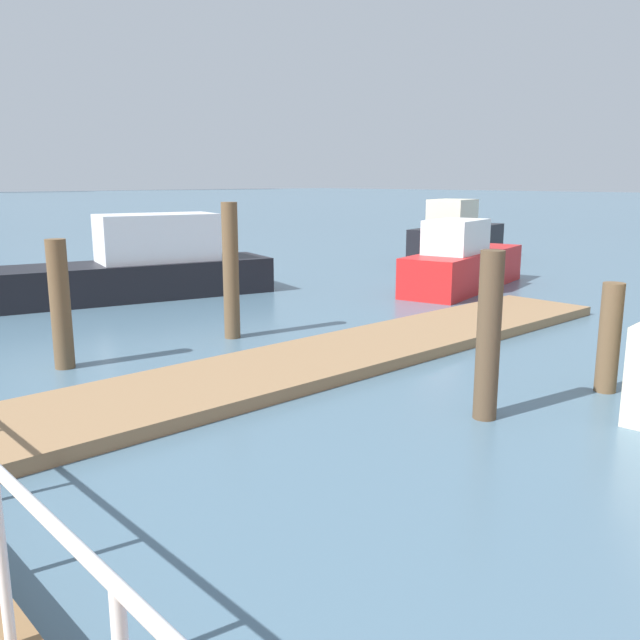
# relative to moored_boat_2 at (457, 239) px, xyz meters

# --- Properties ---
(floating_dock) EXTENTS (13.25, 2.00, 0.18)m
(floating_dock) POSITION_rel_moored_boat_2_xyz_m (-12.23, -6.64, -0.71)
(floating_dock) COLOR #93704C
(floating_dock) RESTS_ON ground_plane
(dock_piling_2) EXTENTS (0.29, 0.29, 1.51)m
(dock_piling_2) POSITION_rel_moored_boat_2_xyz_m (-10.57, -10.26, -0.05)
(dock_piling_2) COLOR brown
(dock_piling_2) RESTS_ON ground_plane
(dock_piling_3) EXTENTS (0.29, 0.29, 2.47)m
(dock_piling_3) POSITION_rel_moored_boat_2_xyz_m (-12.51, -4.17, 0.43)
(dock_piling_3) COLOR brown
(dock_piling_3) RESTS_ON ground_plane
(dock_piling_4) EXTENTS (0.30, 0.30, 1.99)m
(dock_piling_4) POSITION_rel_moored_boat_2_xyz_m (-15.60, -4.08, 0.19)
(dock_piling_4) COLOR brown
(dock_piling_4) RESTS_ON ground_plane
(dock_piling_5) EXTENTS (0.29, 0.29, 2.05)m
(dock_piling_5) POSITION_rel_moored_boat_2_xyz_m (-12.69, -9.74, 0.22)
(dock_piling_5) COLOR brown
(dock_piling_5) RESTS_ON ground_plane
(moored_boat_2) EXTENTS (5.19, 2.65, 2.20)m
(moored_boat_2) POSITION_rel_moored_boat_2_xyz_m (0.00, 0.00, 0.00)
(moored_boat_2) COLOR black
(moored_boat_2) RESTS_ON ground_plane
(moored_boat_3) EXTENTS (7.24, 3.32, 2.03)m
(moored_boat_3) POSITION_rel_moored_boat_2_xyz_m (-11.76, 0.93, -0.06)
(moored_boat_3) COLOR black
(moored_boat_3) RESTS_ON ground_plane
(moored_boat_5) EXTENTS (5.31, 2.62, 1.86)m
(moored_boat_5) POSITION_rel_moored_boat_2_xyz_m (-4.75, -3.67, -0.12)
(moored_boat_5) COLOR red
(moored_boat_5) RESTS_ON ground_plane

